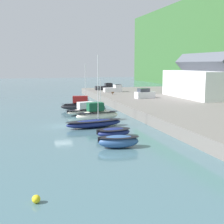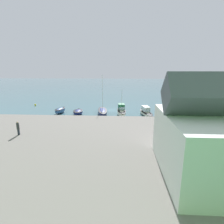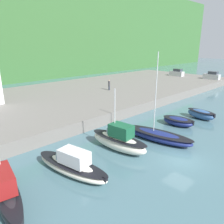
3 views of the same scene
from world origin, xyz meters
name	(u,v)px [view 1 (image 1 of 3)]	position (x,y,z in m)	size (l,w,h in m)	color
ground_plane	(63,126)	(0.00, 0.00, 0.00)	(320.00, 320.00, 0.00)	#476B75
quay_promenade	(223,113)	(0.00, 26.69, 0.79)	(99.59, 29.21, 1.59)	slate
harbor_clubhouse	(203,82)	(-16.15, 32.77, 5.04)	(18.80, 10.46, 9.71)	white
moored_boat_0	(82,105)	(-14.52, 5.54, 1.05)	(2.84, 8.52, 8.95)	black
moored_boat_1	(87,110)	(-9.05, 5.39, 0.82)	(3.57, 8.05, 2.30)	white
moored_boat_2	(97,114)	(-2.89, 5.73, 1.09)	(2.79, 7.21, 6.61)	white
moored_boat_3	(94,123)	(2.06, 4.13, 0.62)	(3.58, 8.61, 10.10)	navy
moored_boat_4	(113,132)	(8.35, 5.10, 0.60)	(2.84, 4.59, 1.12)	navy
moored_boat_5	(118,141)	(13.38, 4.18, 0.73)	(2.49, 4.67, 1.38)	#33568E
parked_car_2	(145,94)	(-17.73, 19.75, 2.51)	(2.38, 4.41, 2.16)	silver
pickup_truck_0	(105,87)	(-41.14, 17.24, 2.41)	(2.08, 4.77, 1.90)	black
pickup_truck_1	(114,89)	(-34.39, 17.95, 2.41)	(2.03, 4.74, 1.90)	silver
dog_on_quay	(113,93)	(-27.45, 15.48, 2.05)	(0.53, 0.88, 0.68)	brown
mooring_buoy_0	(36,199)	(24.70, -4.89, 0.28)	(0.55, 0.55, 0.55)	yellow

